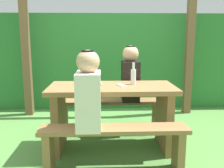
# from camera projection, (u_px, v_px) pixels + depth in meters

# --- Properties ---
(ground_plane) EXTENTS (12.00, 12.00, 0.00)m
(ground_plane) POSITION_uv_depth(u_px,v_px,m) (112.00, 148.00, 2.92)
(ground_plane) COLOR #50853E
(hedge_backdrop) EXTENTS (6.40, 0.65, 1.67)m
(hedge_backdrop) POSITION_uv_depth(u_px,v_px,m) (108.00, 61.00, 4.70)
(hedge_backdrop) COLOR #2D7532
(hedge_backdrop) RESTS_ON ground_plane
(pergola_post_left) EXTENTS (0.12, 0.12, 2.19)m
(pergola_post_left) POSITION_uv_depth(u_px,v_px,m) (26.00, 49.00, 4.00)
(pergola_post_left) COLOR brown
(pergola_post_left) RESTS_ON ground_plane
(pergola_post_right) EXTENTS (0.12, 0.12, 2.19)m
(pergola_post_right) POSITION_uv_depth(u_px,v_px,m) (189.00, 48.00, 4.10)
(pergola_post_right) COLOR brown
(pergola_post_right) RESTS_ON ground_plane
(picnic_table) EXTENTS (1.40, 0.64, 0.74)m
(picnic_table) POSITION_uv_depth(u_px,v_px,m) (112.00, 106.00, 2.83)
(picnic_table) COLOR olive
(picnic_table) RESTS_ON ground_plane
(bench_near) EXTENTS (1.40, 0.24, 0.45)m
(bench_near) POSITION_uv_depth(u_px,v_px,m) (114.00, 140.00, 2.36)
(bench_near) COLOR olive
(bench_near) RESTS_ON ground_plane
(bench_far) EXTENTS (1.40, 0.24, 0.45)m
(bench_far) POSITION_uv_depth(u_px,v_px,m) (111.00, 109.00, 3.36)
(bench_far) COLOR olive
(bench_far) RESTS_ON ground_plane
(person_white_shirt) EXTENTS (0.25, 0.35, 0.72)m
(person_white_shirt) POSITION_uv_depth(u_px,v_px,m) (89.00, 93.00, 2.27)
(person_white_shirt) COLOR silver
(person_white_shirt) RESTS_ON bench_near
(person_black_coat) EXTENTS (0.25, 0.35, 0.72)m
(person_black_coat) POSITION_uv_depth(u_px,v_px,m) (130.00, 75.00, 3.28)
(person_black_coat) COLOR black
(person_black_coat) RESTS_ON bench_far
(drinking_glass) EXTENTS (0.07, 0.07, 0.09)m
(drinking_glass) POSITION_uv_depth(u_px,v_px,m) (92.00, 83.00, 2.71)
(drinking_glass) COLOR silver
(drinking_glass) RESTS_ON picnic_table
(bottle_left) EXTENTS (0.06, 0.06, 0.25)m
(bottle_left) POSITION_uv_depth(u_px,v_px,m) (133.00, 76.00, 2.85)
(bottle_left) COLOR silver
(bottle_left) RESTS_ON picnic_table
(cell_phone) EXTENTS (0.11, 0.16, 0.01)m
(cell_phone) POSITION_uv_depth(u_px,v_px,m) (122.00, 85.00, 2.79)
(cell_phone) COLOR silver
(cell_phone) RESTS_ON picnic_table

